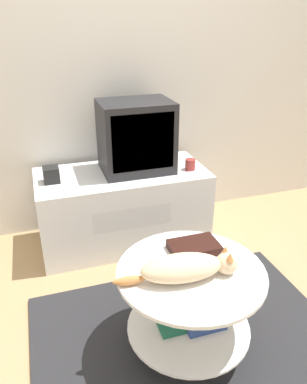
{
  "coord_description": "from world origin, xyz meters",
  "views": [
    {
      "loc": [
        -0.62,
        -1.32,
        1.58
      ],
      "look_at": [
        -0.03,
        0.51,
        0.66
      ],
      "focal_mm": 35.0,
      "sensor_mm": 36.0,
      "label": 1
    }
  ],
  "objects_px": {
    "cat": "(186,267)",
    "dvd_box": "(194,247)",
    "tv": "(136,137)",
    "speaker": "(51,175)"
  },
  "relations": [
    {
      "from": "cat",
      "to": "dvd_box",
      "type": "bearing_deg",
      "value": 63.31
    },
    {
      "from": "cat",
      "to": "speaker",
      "type": "bearing_deg",
      "value": 119.48
    },
    {
      "from": "dvd_box",
      "to": "tv",
      "type": "bearing_deg",
      "value": 90.72
    },
    {
      "from": "dvd_box",
      "to": "cat",
      "type": "bearing_deg",
      "value": -123.02
    },
    {
      "from": "speaker",
      "to": "cat",
      "type": "bearing_deg",
      "value": -66.85
    },
    {
      "from": "tv",
      "to": "cat",
      "type": "relative_size",
      "value": 0.87
    },
    {
      "from": "tv",
      "to": "dvd_box",
      "type": "xyz_separation_m",
      "value": [
        0.01,
        -1.01,
        -0.27
      ]
    },
    {
      "from": "speaker",
      "to": "cat",
      "type": "relative_size",
      "value": 0.19
    },
    {
      "from": "dvd_box",
      "to": "cat",
      "type": "relative_size",
      "value": 0.43
    },
    {
      "from": "speaker",
      "to": "dvd_box",
      "type": "xyz_separation_m",
      "value": [
        0.61,
        -0.97,
        -0.08
      ]
    }
  ]
}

